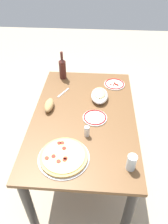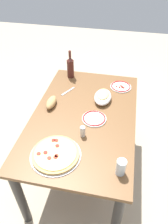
{
  "view_description": "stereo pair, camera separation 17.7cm",
  "coord_description": "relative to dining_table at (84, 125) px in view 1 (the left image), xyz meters",
  "views": [
    {
      "loc": [
        1.34,
        0.1,
        1.9
      ],
      "look_at": [
        0.0,
        0.0,
        0.75
      ],
      "focal_mm": 34.57,
      "sensor_mm": 36.0,
      "label": 1
    },
    {
      "loc": [
        1.31,
        0.27,
        1.9
      ],
      "look_at": [
        0.0,
        0.0,
        0.75
      ],
      "focal_mm": 34.57,
      "sensor_mm": 36.0,
      "label": 2
    }
  ],
  "objects": [
    {
      "name": "pepperoni_pizza",
      "position": [
        0.45,
        -0.1,
        0.13
      ],
      "size": [
        0.35,
        0.35,
        0.03
      ],
      "color": "#B7B7BC",
      "rests_on": "dining_table"
    },
    {
      "name": "spice_shaker",
      "position": [
        0.23,
        0.04,
        0.16
      ],
      "size": [
        0.04,
        0.04,
        0.09
      ],
      "color": "silver",
      "rests_on": "dining_table"
    },
    {
      "name": "ground_plane",
      "position": [
        0.0,
        0.0,
        -0.6
      ],
      "size": [
        8.0,
        8.0,
        0.0
      ],
      "primitive_type": "plane",
      "color": "tan",
      "rests_on": "ground"
    },
    {
      "name": "wine_bottle",
      "position": [
        -0.56,
        -0.26,
        0.23
      ],
      "size": [
        0.07,
        0.07,
        0.28
      ],
      "color": "#471E19",
      "rests_on": "dining_table"
    },
    {
      "name": "side_plate_far",
      "position": [
        0.04,
        0.09,
        0.12
      ],
      "size": [
        0.2,
        0.2,
        0.02
      ],
      "color": "white",
      "rests_on": "dining_table"
    },
    {
      "name": "side_plate_near",
      "position": [
        -0.47,
        0.27,
        0.12
      ],
      "size": [
        0.2,
        0.2,
        0.02
      ],
      "color": "white",
      "rests_on": "dining_table"
    },
    {
      "name": "baked_pasta_dish",
      "position": [
        -0.23,
        0.12,
        0.16
      ],
      "size": [
        0.24,
        0.15,
        0.08
      ],
      "color": "white",
      "rests_on": "dining_table"
    },
    {
      "name": "bread_loaf",
      "position": [
        -0.06,
        -0.3,
        0.15
      ],
      "size": [
        0.18,
        0.07,
        0.07
      ],
      "primitive_type": "ellipsoid",
      "color": "tan",
      "rests_on": "dining_table"
    },
    {
      "name": "water_glass",
      "position": [
        0.5,
        0.34,
        0.17
      ],
      "size": [
        0.06,
        0.06,
        0.12
      ],
      "primitive_type": "cylinder",
      "color": "silver",
      "rests_on": "dining_table"
    },
    {
      "name": "fork_left",
      "position": [
        -0.3,
        -0.22,
        0.12
      ],
      "size": [
        0.16,
        0.1,
        0.0
      ],
      "primitive_type": "cube",
      "rotation": [
        0.0,
        0.0,
        2.64
      ],
      "color": "#B7B7BC",
      "rests_on": "dining_table"
    },
    {
      "name": "dining_table",
      "position": [
        0.0,
        0.0,
        0.0
      ],
      "size": [
        1.36,
        0.85,
        0.72
      ],
      "color": "brown",
      "rests_on": "ground"
    }
  ]
}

